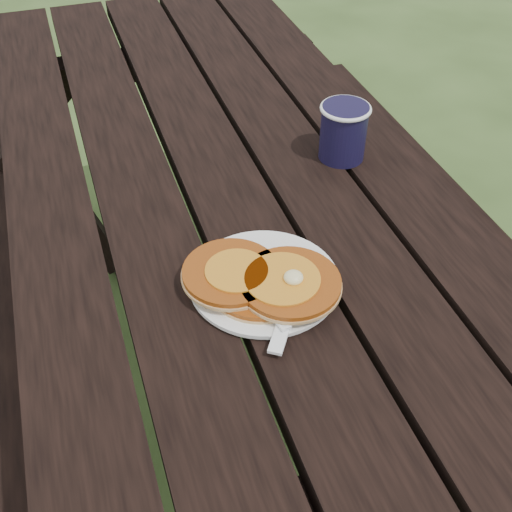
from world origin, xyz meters
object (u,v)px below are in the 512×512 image
object	(u,v)px
pancake_stack	(262,280)
coffee_cup	(344,129)
picnic_table	(225,313)
plate	(264,282)

from	to	relation	value
pancake_stack	coffee_cup	size ratio (longest dim) A/B	2.07
picnic_table	pancake_stack	bearing A→B (deg)	-94.54
picnic_table	pancake_stack	distance (m)	0.52
pancake_stack	coffee_cup	bearing A→B (deg)	48.62
plate	coffee_cup	bearing A→B (deg)	48.11
picnic_table	pancake_stack	world-z (taller)	pancake_stack
pancake_stack	plate	bearing A→B (deg)	59.96
picnic_table	coffee_cup	size ratio (longest dim) A/B	17.10
pancake_stack	coffee_cup	world-z (taller)	coffee_cup
picnic_table	coffee_cup	world-z (taller)	coffee_cup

